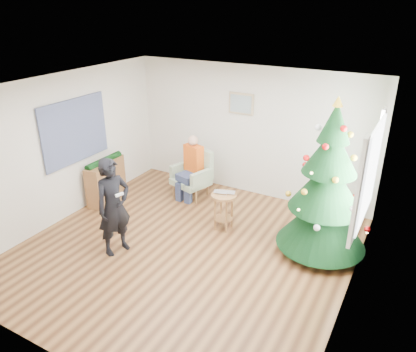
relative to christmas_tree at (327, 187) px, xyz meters
The scene contains 19 objects.
floor 2.45m from the christmas_tree, 151.00° to the right, with size 5.00×5.00×0.00m, color brown.
ceiling 2.62m from the christmas_tree, 151.00° to the right, with size 5.00×5.00×0.00m, color white.
wall_back 2.39m from the christmas_tree, 142.65° to the left, with size 5.00×5.00×0.00m, color silver.
wall_front 4.03m from the christmas_tree, 118.11° to the right, with size 5.00×5.00×0.00m, color silver.
wall_left 4.52m from the christmas_tree, 166.55° to the right, with size 5.00×5.00×0.00m, color silver.
wall_right 1.22m from the christmas_tree, 60.20° to the right, with size 5.00×5.00×0.00m, color silver.
window_panel 0.68m from the christmas_tree, ahead, with size 0.04×1.30×1.40m, color white.
curtains 0.66m from the christmas_tree, ahead, with size 0.05×1.75×1.50m.
christmas_tree is the anchor object (origin of this frame).
stool 1.85m from the christmas_tree, behind, with size 0.44×0.44×0.66m.
laptop 1.73m from the christmas_tree, behind, with size 0.36×0.23×0.03m, color silver.
armchair 2.99m from the christmas_tree, 165.67° to the left, with size 0.82×0.80×0.97m.
seated_person 2.93m from the christmas_tree, 166.68° to the left, with size 0.47×0.61×1.27m.
standing_man 3.26m from the christmas_tree, 150.99° to the right, with size 0.58×0.38×1.58m, color black.
game_controller 3.11m from the christmas_tree, 149.00° to the right, with size 0.04×0.13×0.04m, color white.
console 4.30m from the christmas_tree, behind, with size 0.30×1.00×0.80m, color brown.
garland 4.25m from the christmas_tree, behind, with size 0.14×0.14×0.90m, color black.
tapestry 4.44m from the christmas_tree, behind, with size 0.03×1.50×1.15m, color black.
framed_picture 2.63m from the christmas_tree, 146.07° to the left, with size 0.52×0.05×0.42m.
Camera 1 is at (3.00, -4.63, 3.75)m, focal length 35.00 mm.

